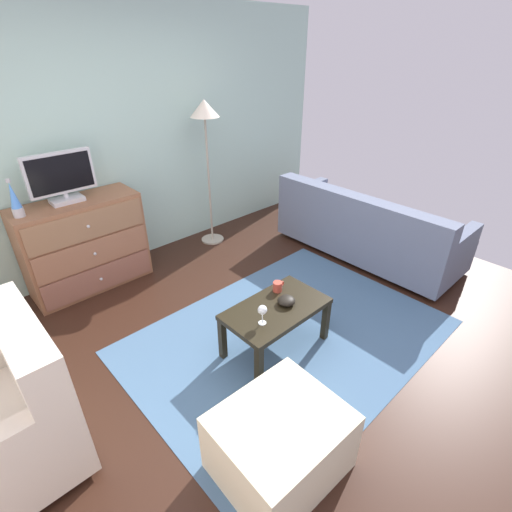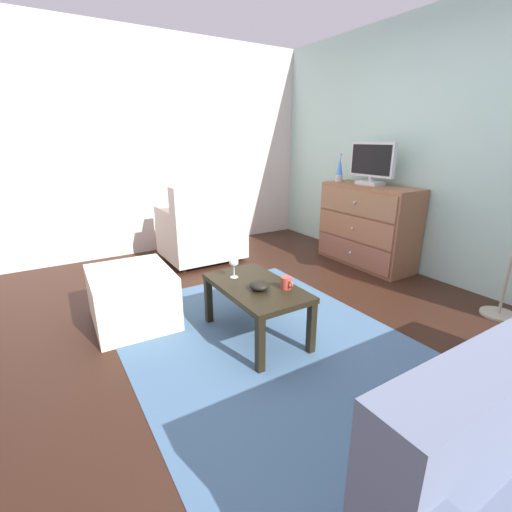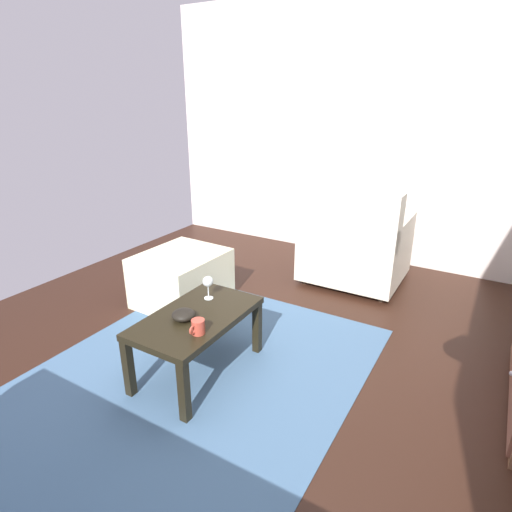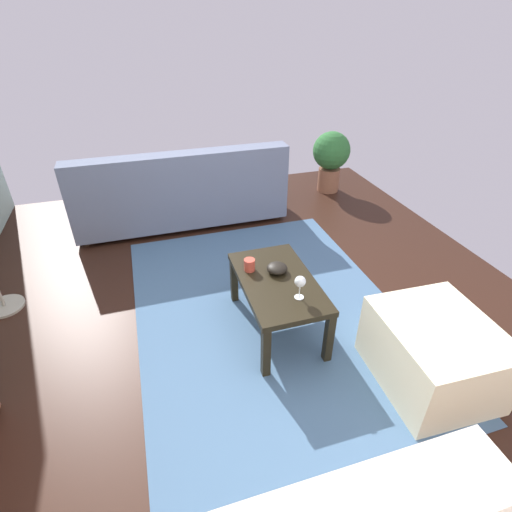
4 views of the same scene
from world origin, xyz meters
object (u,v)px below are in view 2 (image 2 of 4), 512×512
at_px(wine_glass, 234,263).
at_px(bowl_decorative, 260,286).
at_px(coffee_table, 256,292).
at_px(armchair, 202,230).
at_px(mug, 286,283).
at_px(lava_lamp, 340,169).
at_px(tv, 372,163).
at_px(ottoman, 132,297).
at_px(dresser, 367,226).

xyz_separation_m(wine_glass, bowl_decorative, (0.30, 0.04, -0.08)).
relative_size(coffee_table, armchair, 0.89).
bearing_deg(armchair, mug, -6.82).
bearing_deg(lava_lamp, tv, 9.16).
relative_size(tv, lava_lamp, 1.77).
bearing_deg(tv, ottoman, -88.91).
height_order(dresser, tv, tv).
bearing_deg(wine_glass, dresser, 103.88).
xyz_separation_m(lava_lamp, ottoman, (0.47, -2.64, -0.85)).
height_order(dresser, wine_glass, dresser).
bearing_deg(ottoman, lava_lamp, 100.11).
bearing_deg(wine_glass, ottoman, -126.77).
bearing_deg(ottoman, armchair, 135.56).
bearing_deg(ottoman, bowl_decorative, 41.39).
height_order(tv, mug, tv).
bearing_deg(bowl_decorative, tv, 112.85).
relative_size(tv, armchair, 0.63).
relative_size(tv, mug, 5.13).
bearing_deg(bowl_decorative, lava_lamp, 123.12).
distance_m(wine_glass, bowl_decorative, 0.31).
xyz_separation_m(dresser, mug, (0.88, -1.81, -0.00)).
height_order(dresser, coffee_table, dresser).
xyz_separation_m(tv, coffee_table, (0.76, -1.98, -0.80)).
height_order(dresser, ottoman, dresser).
xyz_separation_m(wine_glass, armchair, (-1.63, 0.45, -0.16)).
height_order(lava_lamp, bowl_decorative, lava_lamp).
distance_m(bowl_decorative, armchair, 1.97).
distance_m(dresser, wine_glass, 2.08).
xyz_separation_m(armchair, ottoman, (1.13, -1.11, -0.16)).
bearing_deg(wine_glass, mug, 28.95).
xyz_separation_m(dresser, tv, (-0.05, 0.02, 0.70)).
relative_size(lava_lamp, coffee_table, 0.40).
relative_size(lava_lamp, wine_glass, 2.10).
bearing_deg(armchair, ottoman, -44.44).
bearing_deg(lava_lamp, coffee_table, -58.37).
relative_size(dresser, wine_glass, 7.19).
bearing_deg(coffee_table, tv, 110.97).
bearing_deg(coffee_table, lava_lamp, 121.63).
bearing_deg(coffee_table, bowl_decorative, -16.60).
bearing_deg(ottoman, coffee_table, 45.72).
distance_m(coffee_table, wine_glass, 0.28).
bearing_deg(ottoman, wine_glass, 53.23).
height_order(tv, coffee_table, tv).
xyz_separation_m(dresser, ottoman, (0.01, -2.68, -0.24)).
bearing_deg(tv, wine_glass, -75.07).
xyz_separation_m(bowl_decorative, ottoman, (-0.79, -0.70, -0.23)).
xyz_separation_m(coffee_table, bowl_decorative, (0.09, -0.03, 0.09)).
xyz_separation_m(mug, bowl_decorative, (-0.08, -0.17, -0.01)).
bearing_deg(coffee_table, mug, 41.12).
xyz_separation_m(dresser, lava_lamp, (-0.46, -0.04, 0.61)).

